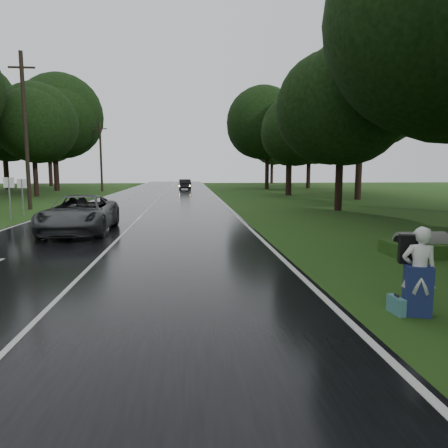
{
  "coord_description": "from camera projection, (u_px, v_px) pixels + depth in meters",
  "views": [
    {
      "loc": [
        2.85,
        -9.98,
        2.83
      ],
      "look_at": [
        4.0,
        3.0,
        1.1
      ],
      "focal_mm": 32.75,
      "sensor_mm": 36.0,
      "label": 1
    }
  ],
  "objects": [
    {
      "name": "tree_right_f",
      "position": [
        267.0,
        189.0,
        60.68
      ],
      "size": [
        10.84,
        10.84,
        16.94
      ],
      "primitive_type": null,
      "color": "black",
      "rests_on": "ground"
    },
    {
      "name": "tree_left_f",
      "position": [
        57.0,
        191.0,
        55.77
      ],
      "size": [
        11.11,
        11.11,
        17.36
      ],
      "primitive_type": null,
      "color": "black",
      "rests_on": "ground"
    },
    {
      "name": "utility_pole_far",
      "position": [
        102.0,
        191.0,
        54.25
      ],
      "size": [
        1.8,
        0.28,
        9.06
      ],
      "primitive_type": null,
      "color": "black",
      "rests_on": "ground"
    },
    {
      "name": "tree_right_e",
      "position": [
        288.0,
        195.0,
        45.9
      ],
      "size": [
        8.03,
        8.03,
        12.55
      ],
      "primitive_type": null,
      "color": "black",
      "rests_on": "ground"
    },
    {
      "name": "tree_left_e",
      "position": [
        37.0,
        196.0,
        43.75
      ],
      "size": [
        8.77,
        8.77,
        13.71
      ],
      "primitive_type": null,
      "color": "black",
      "rests_on": "ground"
    },
    {
      "name": "ground",
      "position": [
        72.0,
        287.0,
        9.97
      ],
      "size": [
        160.0,
        160.0,
        0.0
      ],
      "primitive_type": "plane",
      "color": "#224313",
      "rests_on": "ground"
    },
    {
      "name": "hitchhiker",
      "position": [
        418.0,
        274.0,
        7.92
      ],
      "size": [
        0.73,
        0.7,
        1.76
      ],
      "color": "silver",
      "rests_on": "ground"
    },
    {
      "name": "suitcase",
      "position": [
        396.0,
        305.0,
        8.07
      ],
      "size": [
        0.18,
        0.49,
        0.34
      ],
      "primitive_type": "cube",
      "rotation": [
        0.0,
        0.0,
        0.08
      ],
      "color": "teal",
      "rests_on": "ground"
    },
    {
      "name": "tree_right_d",
      "position": [
        338.0,
        210.0,
        28.7
      ],
      "size": [
        7.89,
        7.89,
        12.32
      ],
      "primitive_type": null,
      "color": "black",
      "rests_on": "ground"
    },
    {
      "name": "road_sign_a",
      "position": [
        11.0,
        220.0,
        23.25
      ],
      "size": [
        0.58,
        0.1,
        2.42
      ],
      "primitive_type": null,
      "color": "white",
      "rests_on": "ground"
    },
    {
      "name": "grey_car",
      "position": [
        80.0,
        214.0,
        18.35
      ],
      "size": [
        2.85,
        6.02,
        1.66
      ],
      "primitive_type": "imported",
      "rotation": [
        0.0,
        0.0,
        0.02
      ],
      "color": "#46494B",
      "rests_on": "road"
    },
    {
      "name": "road",
      "position": [
        149.0,
        209.0,
        29.72
      ],
      "size": [
        12.0,
        140.0,
        0.04
      ],
      "primitive_type": "cube",
      "color": "black",
      "rests_on": "ground"
    },
    {
      "name": "far_car",
      "position": [
        185.0,
        184.0,
        58.37
      ],
      "size": [
        1.87,
        4.55,
        1.47
      ],
      "primitive_type": "imported",
      "rotation": [
        0.0,
        0.0,
        3.21
      ],
      "color": "black",
      "rests_on": "road"
    },
    {
      "name": "road_sign_b",
      "position": [
        24.0,
        216.0,
        25.05
      ],
      "size": [
        0.55,
        0.1,
        2.28
      ],
      "primitive_type": null,
      "color": "white",
      "rests_on": "ground"
    },
    {
      "name": "culvert",
      "position": [
        420.0,
        255.0,
        13.63
      ],
      "size": [
        1.59,
        0.8,
        0.8
      ],
      "primitive_type": "cylinder",
      "rotation": [
        0.0,
        1.57,
        0.0
      ],
      "color": "slate",
      "rests_on": "ground"
    },
    {
      "name": "lane_center",
      "position": [
        149.0,
        208.0,
        29.72
      ],
      "size": [
        0.12,
        140.0,
        0.01
      ],
      "primitive_type": "cube",
      "color": "silver",
      "rests_on": "road"
    },
    {
      "name": "utility_pole_mid",
      "position": [
        30.0,
        209.0,
        29.45
      ],
      "size": [
        1.8,
        0.28,
        10.95
      ],
      "primitive_type": null,
      "color": "black",
      "rests_on": "ground"
    }
  ]
}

